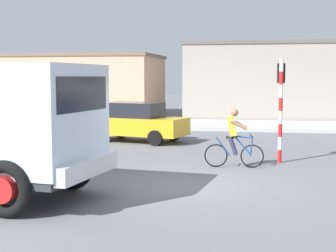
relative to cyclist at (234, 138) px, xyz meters
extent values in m
plane|color=slate|center=(-1.05, -2.68, -0.86)|extent=(120.00, 120.00, 0.00)
cube|color=#ADADA8|center=(-1.05, 12.28, -0.78)|extent=(80.00, 5.00, 0.16)
cube|color=silver|center=(-2.67, -5.02, -0.06)|extent=(0.54, 2.39, 0.36)
cube|color=black|center=(-2.82, -5.01, 1.43)|extent=(0.39, 2.12, 0.70)
torus|color=black|center=(-3.59, -3.62, -0.31)|extent=(1.12, 0.38, 1.10)
cylinder|color=red|center=(-3.59, -3.62, -0.31)|extent=(0.53, 0.36, 0.50)
torus|color=black|center=(-3.91, -6.15, -0.31)|extent=(1.12, 0.38, 1.10)
cylinder|color=red|center=(-3.91, -6.15, -0.31)|extent=(0.53, 0.36, 0.50)
torus|color=black|center=(0.54, 0.03, -0.52)|extent=(0.68, 0.08, 0.68)
torus|color=black|center=(-0.51, -0.03, -0.52)|extent=(0.68, 0.08, 0.68)
cylinder|color=#1E4C8C|center=(0.19, 0.01, 0.04)|extent=(0.60, 0.08, 0.09)
cylinder|color=#1E4C8C|center=(0.25, 0.01, -0.20)|extent=(0.51, 0.07, 0.57)
cylinder|color=#1E4C8C|center=(-0.31, -0.02, -0.25)|extent=(0.44, 0.07, 0.57)
cylinder|color=#1E4C8C|center=(0.51, 0.03, -0.23)|extent=(0.10, 0.05, 0.59)
cylinder|color=black|center=(0.49, 0.03, 0.09)|extent=(0.06, 0.50, 0.03)
cube|color=black|center=(-0.11, -0.01, 0.02)|extent=(0.25, 0.13, 0.06)
cube|color=gold|center=(-0.06, 0.00, 0.35)|extent=(0.31, 0.34, 0.59)
sphere|color=#9E7051|center=(0.01, 0.00, 0.75)|extent=(0.22, 0.22, 0.22)
cylinder|color=#2D334C|center=(-0.03, 0.10, -0.21)|extent=(0.31, 0.14, 0.57)
cylinder|color=#9E7051|center=(0.13, 0.17, 0.40)|extent=(0.50, 0.12, 0.29)
cylinder|color=#2D334C|center=(-0.02, -0.10, -0.21)|extent=(0.31, 0.14, 0.57)
cylinder|color=#9E7051|center=(0.15, -0.15, 0.40)|extent=(0.50, 0.12, 0.29)
cylinder|color=red|center=(1.36, 1.08, -0.66)|extent=(0.12, 0.12, 0.40)
cylinder|color=white|center=(1.36, 1.08, -0.26)|extent=(0.12, 0.12, 0.40)
cylinder|color=red|center=(1.36, 1.08, 0.14)|extent=(0.12, 0.12, 0.40)
cylinder|color=white|center=(1.36, 1.08, 0.54)|extent=(0.12, 0.12, 0.40)
cylinder|color=red|center=(1.36, 1.08, 0.94)|extent=(0.12, 0.12, 0.40)
cylinder|color=white|center=(1.36, 1.08, 1.34)|extent=(0.12, 0.12, 0.40)
cylinder|color=red|center=(1.36, 1.08, 1.74)|extent=(0.12, 0.12, 0.40)
cylinder|color=white|center=(1.36, 1.08, 2.14)|extent=(0.12, 0.12, 0.40)
cube|color=black|center=(1.36, 1.26, 1.89)|extent=(0.24, 0.20, 0.60)
sphere|color=green|center=(1.36, 1.38, 1.89)|extent=(0.14, 0.14, 0.14)
cube|color=gold|center=(-4.19, 5.28, -0.21)|extent=(4.30, 2.65, 0.70)
cube|color=black|center=(-4.33, 5.32, 0.44)|extent=(2.49, 1.95, 0.60)
cylinder|color=black|center=(-2.77, 5.79, -0.56)|extent=(0.63, 0.32, 0.60)
cylinder|color=black|center=(-3.20, 4.14, -0.56)|extent=(0.63, 0.32, 0.60)
cylinder|color=black|center=(-5.17, 6.41, -0.56)|extent=(0.63, 0.32, 0.60)
cylinder|color=black|center=(-5.60, 4.77, -0.56)|extent=(0.63, 0.32, 0.60)
cube|color=tan|center=(-11.10, 19.34, 1.11)|extent=(9.58, 7.02, 3.95)
cube|color=#775E4C|center=(-11.10, 19.34, 3.19)|extent=(9.77, 7.16, 0.20)
cube|color=#9E9389|center=(0.70, 18.13, 1.40)|extent=(8.99, 6.47, 4.53)
cube|color=#5E5852|center=(0.70, 18.13, 3.76)|extent=(9.17, 6.60, 0.20)
camera|label=1|loc=(0.74, -14.75, 1.77)|focal=54.27mm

